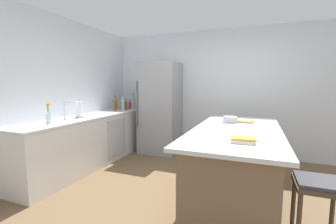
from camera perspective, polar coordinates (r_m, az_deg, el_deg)
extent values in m
plane|color=brown|center=(3.06, 6.33, -21.65)|extent=(7.20, 7.20, 0.00)
cube|color=silver|center=(4.91, 13.48, 4.80)|extent=(6.00, 0.10, 2.60)
cube|color=silver|center=(4.08, -28.85, 3.76)|extent=(0.10, 6.00, 2.60)
cube|color=silver|center=(4.39, -18.84, -6.96)|extent=(0.60, 2.94, 0.88)
cube|color=silver|center=(4.31, -19.07, -1.08)|extent=(0.63, 2.97, 0.03)
cube|color=#B2B5BA|center=(4.49, -12.80, -6.45)|extent=(0.01, 0.60, 0.74)
cube|color=#7A6047|center=(3.10, 16.65, -12.76)|extent=(0.88, 2.08, 0.87)
cube|color=silver|center=(2.98, 16.95, -4.48)|extent=(1.04, 2.28, 0.04)
cube|color=#93969B|center=(4.88, -1.98, 1.00)|extent=(0.80, 0.70, 1.93)
cylinder|color=#4C4C51|center=(4.70, -7.82, 1.90)|extent=(0.02, 0.02, 0.96)
cylinder|color=#473828|center=(2.54, 28.98, -20.93)|extent=(0.04, 0.04, 0.62)
cylinder|color=#473828|center=(2.60, 35.99, -20.74)|extent=(0.04, 0.04, 0.62)
cube|color=#473828|center=(2.30, 33.80, -15.20)|extent=(0.36, 0.36, 0.04)
cube|color=#38383D|center=(2.29, 33.86, -14.38)|extent=(0.34, 0.34, 0.03)
cylinder|color=silver|center=(3.98, -24.56, -1.59)|extent=(0.05, 0.05, 0.02)
cylinder|color=silver|center=(3.96, -24.67, 0.56)|extent=(0.02, 0.02, 0.28)
cylinder|color=silver|center=(3.90, -24.15, 2.27)|extent=(0.14, 0.02, 0.02)
cylinder|color=silver|center=(3.61, -27.90, -1.50)|extent=(0.08, 0.08, 0.15)
cylinder|color=#4C7F3D|center=(3.61, -28.05, -0.21)|extent=(0.01, 0.03, 0.19)
sphere|color=orange|center=(3.60, -28.13, 1.30)|extent=(0.04, 0.04, 0.04)
cylinder|color=#4C7F3D|center=(3.60, -28.03, -0.07)|extent=(0.01, 0.01, 0.21)
sphere|color=orange|center=(3.59, -28.13, 1.61)|extent=(0.04, 0.04, 0.04)
cylinder|color=#4C7F3D|center=(3.59, -27.82, -0.02)|extent=(0.01, 0.04, 0.22)
sphere|color=orange|center=(3.58, -27.91, 1.71)|extent=(0.04, 0.04, 0.04)
cylinder|color=gray|center=(4.12, -21.40, -1.23)|extent=(0.14, 0.14, 0.01)
cylinder|color=white|center=(4.10, -21.48, 0.65)|extent=(0.11, 0.11, 0.26)
cylinder|color=gray|center=(4.09, -21.57, 2.74)|extent=(0.02, 0.02, 0.04)
cylinder|color=silver|center=(5.35, -8.77, 2.31)|extent=(0.07, 0.07, 0.27)
cylinder|color=silver|center=(5.34, -8.81, 4.21)|extent=(0.03, 0.03, 0.09)
cylinder|color=black|center=(5.34, -8.82, 4.74)|extent=(0.03, 0.03, 0.01)
cylinder|color=red|center=(5.29, -9.63, 1.65)|extent=(0.05, 0.05, 0.16)
cylinder|color=red|center=(5.29, -9.65, 2.77)|extent=(0.02, 0.02, 0.05)
cylinder|color=black|center=(5.28, -9.66, 3.09)|extent=(0.03, 0.03, 0.01)
cylinder|color=#5B3319|center=(5.27, -11.39, 1.65)|extent=(0.07, 0.07, 0.17)
cylinder|color=#5B3319|center=(5.26, -11.41, 2.85)|extent=(0.03, 0.03, 0.05)
cylinder|color=black|center=(5.26, -11.42, 3.18)|extent=(0.03, 0.03, 0.01)
cylinder|color=#994C23|center=(5.11, -10.53, 1.61)|extent=(0.06, 0.06, 0.19)
cylinder|color=#994C23|center=(5.10, -10.56, 2.92)|extent=(0.02, 0.02, 0.05)
cylinder|color=black|center=(5.10, -10.56, 3.26)|extent=(0.02, 0.02, 0.01)
cylinder|color=#8CB79E|center=(5.04, -11.29, 1.81)|extent=(0.08, 0.08, 0.24)
cylinder|color=#8CB79E|center=(5.03, -11.33, 3.63)|extent=(0.04, 0.04, 0.08)
cylinder|color=black|center=(5.03, -11.34, 4.18)|extent=(0.04, 0.04, 0.01)
cylinder|color=brown|center=(5.05, -13.15, 1.68)|extent=(0.07, 0.07, 0.22)
cylinder|color=brown|center=(5.03, -13.20, 3.45)|extent=(0.03, 0.03, 0.09)
cylinder|color=black|center=(5.03, -13.22, 4.02)|extent=(0.03, 0.03, 0.01)
cube|color=silver|center=(2.29, 18.47, -6.98)|extent=(0.20, 0.17, 0.03)
cube|color=gold|center=(2.29, 18.50, -6.35)|extent=(0.24, 0.17, 0.02)
cylinder|color=#B2B5BA|center=(3.44, 15.38, -1.82)|extent=(0.20, 0.20, 0.09)
cube|color=#9E7042|center=(3.56, 18.39, -2.23)|extent=(0.32, 0.26, 0.02)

